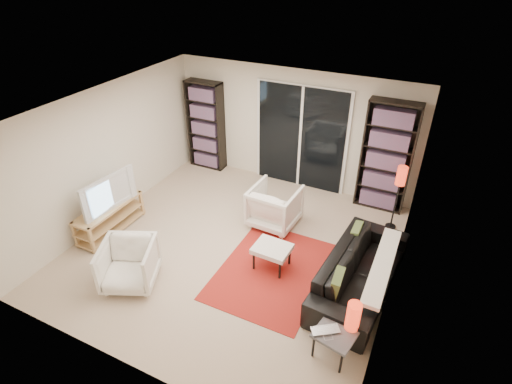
# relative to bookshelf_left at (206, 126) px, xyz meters

# --- Properties ---
(floor) EXTENTS (5.00, 5.00, 0.00)m
(floor) POSITION_rel_bookshelf_left_xyz_m (1.95, -2.33, -0.98)
(floor) COLOR beige
(floor) RESTS_ON ground
(wall_back) EXTENTS (5.00, 0.02, 2.40)m
(wall_back) POSITION_rel_bookshelf_left_xyz_m (1.95, 0.17, 0.22)
(wall_back) COLOR beige
(wall_back) RESTS_ON ground
(wall_front) EXTENTS (5.00, 0.02, 2.40)m
(wall_front) POSITION_rel_bookshelf_left_xyz_m (1.95, -4.83, 0.22)
(wall_front) COLOR beige
(wall_front) RESTS_ON ground
(wall_left) EXTENTS (0.02, 5.00, 2.40)m
(wall_left) POSITION_rel_bookshelf_left_xyz_m (-0.55, -2.33, 0.22)
(wall_left) COLOR beige
(wall_left) RESTS_ON ground
(wall_right) EXTENTS (0.02, 5.00, 2.40)m
(wall_right) POSITION_rel_bookshelf_left_xyz_m (4.45, -2.33, 0.22)
(wall_right) COLOR beige
(wall_right) RESTS_ON ground
(ceiling) EXTENTS (5.00, 5.00, 0.02)m
(ceiling) POSITION_rel_bookshelf_left_xyz_m (1.95, -2.33, 1.42)
(ceiling) COLOR white
(ceiling) RESTS_ON wall_back
(sliding_door) EXTENTS (1.92, 0.08, 2.16)m
(sliding_door) POSITION_rel_bookshelf_left_xyz_m (2.15, 0.13, 0.07)
(sliding_door) COLOR white
(sliding_door) RESTS_ON ground
(bookshelf_left) EXTENTS (0.80, 0.30, 1.95)m
(bookshelf_left) POSITION_rel_bookshelf_left_xyz_m (0.00, 0.00, 0.00)
(bookshelf_left) COLOR black
(bookshelf_left) RESTS_ON ground
(bookshelf_right) EXTENTS (0.90, 0.30, 2.10)m
(bookshelf_right) POSITION_rel_bookshelf_left_xyz_m (3.85, -0.00, 0.07)
(bookshelf_right) COLOR black
(bookshelf_right) RESTS_ON ground
(tv_stand) EXTENTS (0.42, 1.32, 0.50)m
(tv_stand) POSITION_rel_bookshelf_left_xyz_m (-0.25, -2.84, -0.71)
(tv_stand) COLOR tan
(tv_stand) RESTS_ON floor
(tv) EXTENTS (0.27, 1.08, 0.62)m
(tv) POSITION_rel_bookshelf_left_xyz_m (-0.23, -2.84, -0.17)
(tv) COLOR black
(tv) RESTS_ON tv_stand
(rug) EXTENTS (1.54, 2.08, 0.01)m
(rug) POSITION_rel_bookshelf_left_xyz_m (2.74, -2.58, -0.97)
(rug) COLOR #A52119
(rug) RESTS_ON floor
(sofa) EXTENTS (1.06, 2.28, 0.65)m
(sofa) POSITION_rel_bookshelf_left_xyz_m (4.04, -2.36, -0.65)
(sofa) COLOR black
(sofa) RESTS_ON floor
(armchair_back) EXTENTS (0.85, 0.87, 0.75)m
(armchair_back) POSITION_rel_bookshelf_left_xyz_m (2.27, -1.41, -0.60)
(armchair_back) COLOR white
(armchair_back) RESTS_ON floor
(armchair_front) EXTENTS (1.00, 1.01, 0.70)m
(armchair_front) POSITION_rel_bookshelf_left_xyz_m (0.94, -3.72, -0.62)
(armchair_front) COLOR white
(armchair_front) RESTS_ON floor
(ottoman) EXTENTS (0.57, 0.48, 0.40)m
(ottoman) POSITION_rel_bookshelf_left_xyz_m (2.70, -2.49, -0.63)
(ottoman) COLOR white
(ottoman) RESTS_ON floor
(side_table) EXTENTS (0.55, 0.55, 0.40)m
(side_table) POSITION_rel_bookshelf_left_xyz_m (4.02, -3.60, -0.62)
(side_table) COLOR #4D4E53
(side_table) RESTS_ON floor
(laptop) EXTENTS (0.41, 0.38, 0.03)m
(laptop) POSITION_rel_bookshelf_left_xyz_m (3.93, -3.69, -0.56)
(laptop) COLOR silver
(laptop) RESTS_ON side_table
(table_lamp) EXTENTS (0.17, 0.17, 0.39)m
(table_lamp) POSITION_rel_bookshelf_left_xyz_m (4.17, -3.45, -0.38)
(table_lamp) COLOR red
(table_lamp) RESTS_ON side_table
(floor_lamp) EXTENTS (0.18, 0.18, 1.23)m
(floor_lamp) POSITION_rel_bookshelf_left_xyz_m (4.20, -0.61, -0.05)
(floor_lamp) COLOR black
(floor_lamp) RESTS_ON floor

